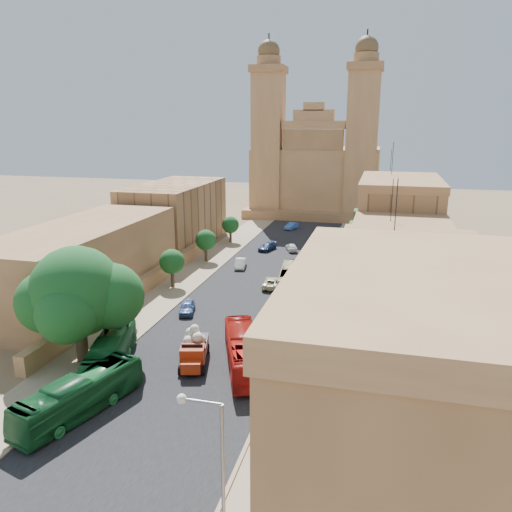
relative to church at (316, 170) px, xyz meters
The scene contains 34 objects.
ground 79.19m from the church, 90.00° to the right, with size 260.00×260.00×0.00m, color brown.
road_surface 49.54m from the church, 90.00° to the right, with size 14.00×140.00×0.01m, color black.
sidewalk_east 50.44m from the church, 78.94° to the right, with size 5.00×140.00×0.01m, color #957C61.
sidewalk_west 50.44m from the church, 101.06° to the right, with size 5.00×140.00×0.01m, color #957C61.
kerb_east 50.02m from the church, 81.81° to the right, with size 0.25×140.00×0.12m, color #957C61.
kerb_west 50.02m from the church, 98.19° to the right, with size 0.25×140.00×0.12m, color #957C61.
townhouse_a 83.22m from the church, 78.94° to the right, with size 9.00×14.00×16.40m.
townhouse_b 69.58m from the church, 76.73° to the right, with size 9.00×14.00×14.90m.
townhouse_c 56.00m from the church, 73.43° to the right, with size 9.00×14.00×17.40m.
townhouse_d 42.84m from the church, 68.07° to the right, with size 9.00×14.00×15.90m.
west_wall 60.55m from the church, 102.04° to the right, with size 1.00×40.00×1.80m, color #9F7248.
west_building_low 63.45m from the church, 106.54° to the right, with size 10.00×28.00×8.40m, color olive.
west_building_mid 39.27m from the church, 117.48° to the right, with size 10.00×22.00×10.00m, color #AA794D.
church is the anchor object (origin of this frame).
ficus_tree 75.29m from the church, 97.19° to the right, with size 9.88×9.09×9.88m.
street_tree_a 67.68m from the church, 98.54° to the right, with size 2.85×2.85×4.39m.
street_tree_b 55.89m from the church, 100.38° to the right, with size 3.04×3.04×4.68m.
street_tree_c 44.24m from the church, 103.21° to the right, with size 2.99×2.99×4.59m.
street_tree_d 32.87m from the church, 108.09° to the right, with size 2.84×2.84×4.37m.
streetlamp 91.04m from the church, 85.13° to the right, with size 2.11×0.44×8.22m.
red_truck 73.32m from the church, 90.11° to the right, with size 3.28×5.63×3.12m.
olive_pickup 58.27m from the church, 83.52° to the right, with size 2.67×4.56×1.77m.
bus_green_south 82.34m from the church, 93.50° to the right, with size 2.33×9.97×2.78m, color #145628.
bus_green_north 75.93m from the church, 94.94° to the right, with size 2.26×9.68×2.70m, color #16632A.
bus_red_east 73.14m from the church, 86.85° to the right, with size 2.39×10.23×2.85m, color #B4160F.
bus_cream_east 52.57m from the church, 85.58° to the right, with size 2.21×9.46×2.63m, color #F5E8AD.
car_blue_a 63.19m from the church, 94.58° to the right, with size 1.49×3.70×1.26m, color #385994.
car_white_a 45.85m from the church, 95.41° to the right, with size 1.32×3.79×1.25m, color white.
car_cream 52.72m from the church, 87.93° to the right, with size 2.02×4.39×1.22m, color beige.
car_dkblue 35.71m from the church, 94.63° to the right, with size 1.64×4.02×1.17m, color navy.
car_white_b 35.08m from the church, 88.38° to the right, with size 1.43×3.55×1.21m, color silver.
car_blue_b 20.01m from the church, 96.36° to the right, with size 1.29×3.71×1.22m, color #3C68BC.
pedestrian_a 74.33m from the church, 84.17° to the right, with size 0.55×0.36×1.51m, color #2B292E.
pedestrian_c 59.38m from the church, 82.67° to the right, with size 0.99×0.41×1.69m, color #2E2D32.
Camera 1 is at (14.21, -29.68, 19.50)m, focal length 35.00 mm.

